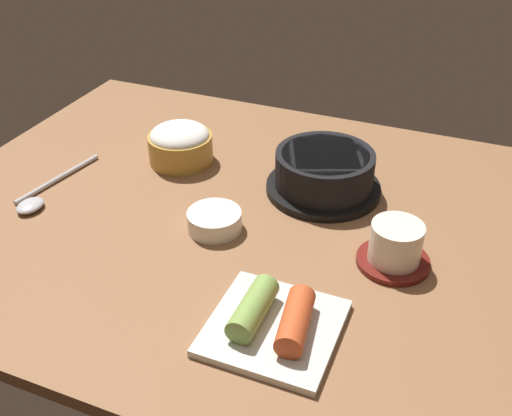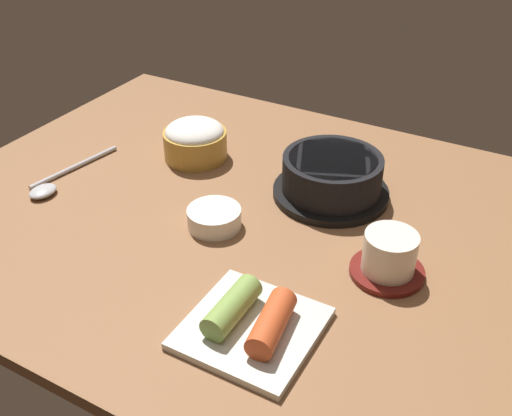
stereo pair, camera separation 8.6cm
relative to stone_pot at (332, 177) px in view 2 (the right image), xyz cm
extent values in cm
cube|color=brown|center=(-8.35, -10.81, -4.43)|extent=(100.00, 76.00, 2.00)
cylinder|color=black|center=(0.00, 0.00, -2.84)|extent=(18.23, 18.23, 1.19)
cylinder|color=black|center=(0.00, 0.00, 0.57)|extent=(15.49, 15.49, 5.63)
cylinder|color=#D15619|center=(0.00, 0.00, 3.09)|extent=(13.63, 13.63, 0.60)
cylinder|color=#B78C38|center=(-25.60, 0.06, -0.97)|extent=(10.99, 10.99, 4.92)
ellipsoid|color=white|center=(-25.60, 0.06, 1.49)|extent=(10.11, 10.11, 3.85)
cylinder|color=maroon|center=(14.09, -14.13, -3.03)|extent=(9.85, 9.85, 0.80)
cylinder|color=silver|center=(14.09, -14.13, 0.09)|extent=(6.96, 6.96, 5.44)
cylinder|color=#C6D18C|center=(14.09, -14.13, 2.51)|extent=(5.92, 5.92, 0.40)
cylinder|color=white|center=(-11.54, -16.00, -1.99)|extent=(7.92, 7.92, 2.88)
cylinder|color=#386B2D|center=(-11.54, -16.00, -0.85)|extent=(6.49, 6.49, 0.50)
cube|color=silver|center=(3.71, -31.89, -2.93)|extent=(14.92, 14.92, 1.00)
cylinder|color=#7A9E47|center=(1.10, -31.89, -0.79)|extent=(3.29, 8.96, 3.27)
cylinder|color=#C64C23|center=(6.32, -31.89, -0.79)|extent=(4.55, 9.34, 3.27)
cylinder|color=#B7B7BC|center=(-41.22, -13.42, -3.03)|extent=(3.74, 17.46, 0.80)
ellipsoid|color=#B7B7BC|center=(-39.74, -22.08, -2.71)|extent=(3.60, 4.68, 1.26)
camera|label=1|loc=(20.92, -79.37, 47.70)|focal=42.09mm
camera|label=2|loc=(28.71, -75.62, 47.70)|focal=42.09mm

